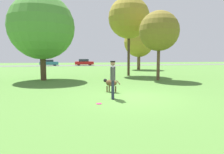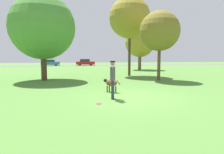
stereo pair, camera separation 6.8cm
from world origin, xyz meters
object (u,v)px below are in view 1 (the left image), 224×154
Objects in this scene: dog at (111,83)px; tree_far_right at (139,42)px; tree_near_right at (159,31)px; tree_mid_center at (129,18)px; parked_car_teal at (49,63)px; tree_near_left at (42,27)px; person at (113,76)px; parked_car_red at (84,62)px; frisbee at (99,104)px.

tree_far_right reaches higher than dog.
tree_mid_center is (-1.20, 4.26, 1.77)m from tree_near_right.
tree_mid_center reaches higher than parked_car_teal.
tree_mid_center reaches higher than tree_near_right.
tree_near_right is 32.58m from parked_car_teal.
parked_car_teal is at bearing 94.31° from tree_near_left.
parked_car_teal is at bearing 21.60° from person.
parked_car_teal is at bearing -30.55° from dog.
person is 0.27× the size of tree_far_right.
parked_car_red is (7.54, -0.15, 0.05)m from parked_car_teal.
tree_far_right is 0.92× the size of tree_near_left.
tree_far_right reaches higher than tree_near_right.
dog is at bearing -114.13° from tree_far_right.
parked_car_teal reaches higher than dog.
tree_mid_center is (-4.31, -8.98, 1.65)m from tree_far_right.
tree_near_right is 30.65m from parked_car_red.
tree_far_right is (9.03, 20.45, 4.03)m from frisbee.
tree_near_left reaches higher than tree_far_right.
person is 8.69m from tree_near_right.
dog is 4.07× the size of frisbee.
tree_far_right is at bearing -10.67° from person.
tree_near_left is at bearing -163.60° from tree_mid_center.
frisbee is 0.03× the size of tree_mid_center.
tree_far_right is (8.27, 19.60, 3.03)m from person.
parked_car_red is (2.22, 37.46, 0.70)m from frisbee.
tree_near_right is at bearing -81.42° from parked_car_red.
tree_far_right is 13.60m from tree_near_right.
tree_mid_center is (7.90, 2.32, 1.46)m from tree_near_left.
person is at bearing 130.51° from dog.
person is 1.52m from frisbee.
person is at bearing -129.12° from tree_near_right.
tree_far_right is at bearing 64.38° from tree_mid_center.
tree_near_right is 0.81× the size of tree_near_left.
tree_far_right is at bearing 42.82° from tree_near_left.
dog is at bearing 68.31° from frisbee.
frisbee is 10.56m from tree_near_left.
tree_far_right is at bearing -66.58° from parked_car_red.
tree_near_right is (-3.11, -13.24, -0.12)m from tree_far_right.
tree_near_left is 8.36m from tree_mid_center.
frisbee is at bearing -81.94° from parked_car_teal.
frisbee is 0.04× the size of tree_near_right.
frisbee is at bearing 117.51° from dog.
tree_mid_center is at bearing -82.90° from parked_car_red.
parked_car_teal is at bearing 98.05° from frisbee.
tree_mid_center is at bearing -8.28° from person.
parked_car_teal is (-6.08, 36.76, -0.36)m from person.
parked_car_red is (-2.50, 26.00, -4.98)m from tree_mid_center.
frisbee is at bearing -91.80° from parked_car_red.
tree_near_right reaches higher than frisbee.
tree_mid_center is 26.59m from parked_car_red.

